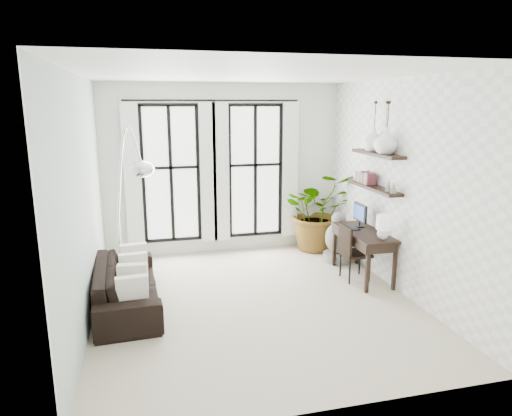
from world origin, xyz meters
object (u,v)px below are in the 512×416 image
object	(u,v)px
desk	(365,235)
buddha	(338,240)
sofa	(127,285)
desk_chair	(351,249)
arc_lamp	(128,168)
plant	(318,211)

from	to	relation	value
desk	buddha	xyz separation A→B (m)	(-0.06, 0.90, -0.35)
sofa	desk	size ratio (longest dim) A/B	1.60
desk_chair	arc_lamp	size ratio (longest dim) A/B	0.36
plant	desk_chair	size ratio (longest dim) A/B	1.69
arc_lamp	buddha	world-z (taller)	arc_lamp
desk_chair	desk	bearing A→B (deg)	-0.54
sofa	desk_chair	bearing A→B (deg)	-89.98
desk_chair	buddha	world-z (taller)	buddha
desk	desk_chair	xyz separation A→B (m)	(-0.23, -0.00, -0.21)
sofa	desk	bearing A→B (deg)	-90.13
sofa	arc_lamp	xyz separation A→B (m)	(0.10, 0.42, 1.61)
sofa	plant	world-z (taller)	plant
sofa	desk_chair	distance (m)	3.53
plant	arc_lamp	size ratio (longest dim) A/B	0.61
desk	arc_lamp	size ratio (longest dim) A/B	0.53
sofa	arc_lamp	world-z (taller)	arc_lamp
plant	desk_chair	xyz separation A→B (m)	(-0.08, -1.67, -0.25)
desk_chair	arc_lamp	world-z (taller)	arc_lamp
buddha	sofa	bearing A→B (deg)	-163.90
sofa	desk_chair	world-z (taller)	desk_chair
sofa	arc_lamp	bearing A→B (deg)	-16.71
sofa	arc_lamp	distance (m)	1.67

